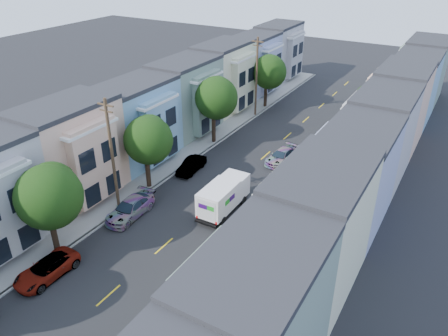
% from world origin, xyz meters
% --- Properties ---
extents(ground, '(160.00, 160.00, 0.00)m').
position_xyz_m(ground, '(0.00, 0.00, 0.00)').
color(ground, black).
rests_on(ground, ground).
extents(road_slab, '(12.00, 70.00, 0.02)m').
position_xyz_m(road_slab, '(0.00, 15.00, 0.01)').
color(road_slab, black).
rests_on(road_slab, ground).
extents(curb_left, '(0.30, 70.00, 0.15)m').
position_xyz_m(curb_left, '(-6.05, 15.00, 0.07)').
color(curb_left, gray).
rests_on(curb_left, ground).
extents(curb_right, '(0.30, 70.00, 0.15)m').
position_xyz_m(curb_right, '(6.05, 15.00, 0.07)').
color(curb_right, gray).
rests_on(curb_right, ground).
extents(sidewalk_left, '(2.60, 70.00, 0.15)m').
position_xyz_m(sidewalk_left, '(-7.35, 15.00, 0.07)').
color(sidewalk_left, gray).
rests_on(sidewalk_left, ground).
extents(sidewalk_right, '(2.60, 70.00, 0.15)m').
position_xyz_m(sidewalk_right, '(7.35, 15.00, 0.07)').
color(sidewalk_right, gray).
rests_on(sidewalk_right, ground).
extents(centerline, '(0.12, 70.00, 0.01)m').
position_xyz_m(centerline, '(0.00, 15.00, 0.00)').
color(centerline, gold).
rests_on(centerline, ground).
extents(townhouse_row_left, '(5.00, 70.00, 8.50)m').
position_xyz_m(townhouse_row_left, '(-11.15, 15.00, 0.00)').
color(townhouse_row_left, '#9CA4C4').
rests_on(townhouse_row_left, ground).
extents(townhouse_row_right, '(5.00, 70.00, 8.50)m').
position_xyz_m(townhouse_row_right, '(11.15, 15.00, 0.00)').
color(townhouse_row_right, '#9CA4C4').
rests_on(townhouse_row_right, ground).
extents(tree_b, '(4.70, 4.70, 7.23)m').
position_xyz_m(tree_b, '(-6.30, -4.46, 4.86)').
color(tree_b, black).
rests_on(tree_b, ground).
extents(tree_c, '(4.40, 4.40, 7.14)m').
position_xyz_m(tree_c, '(-6.30, 6.42, 4.92)').
color(tree_c, black).
rests_on(tree_c, ground).
extents(tree_d, '(4.70, 4.70, 7.74)m').
position_xyz_m(tree_d, '(-6.30, 18.07, 5.36)').
color(tree_d, black).
rests_on(tree_d, ground).
extents(tree_e, '(4.56, 4.56, 7.26)m').
position_xyz_m(tree_e, '(-6.30, 31.63, 4.96)').
color(tree_e, black).
rests_on(tree_e, ground).
extents(tree_far_r, '(2.76, 2.76, 5.46)m').
position_xyz_m(tree_far_r, '(6.89, 30.24, 4.01)').
color(tree_far_r, black).
rests_on(tree_far_r, ground).
extents(utility_pole_near, '(1.60, 0.26, 10.00)m').
position_xyz_m(utility_pole_near, '(-6.30, 2.00, 5.15)').
color(utility_pole_near, '#42301E').
rests_on(utility_pole_near, ground).
extents(utility_pole_far, '(1.60, 0.26, 10.00)m').
position_xyz_m(utility_pole_far, '(-6.30, 28.00, 5.15)').
color(utility_pole_far, '#42301E').
rests_on(utility_pole_far, ground).
extents(fedex_truck, '(2.19, 5.69, 2.73)m').
position_xyz_m(fedex_truck, '(1.47, 6.50, 1.52)').
color(fedex_truck, silver).
rests_on(fedex_truck, ground).
extents(lead_sedan, '(2.40, 4.66, 1.34)m').
position_xyz_m(lead_sedan, '(2.06, 17.48, 0.67)').
color(lead_sedan, black).
rests_on(lead_sedan, ground).
extents(parked_left_b, '(2.22, 4.65, 1.28)m').
position_xyz_m(parked_left_b, '(-4.90, -6.77, 0.64)').
color(parked_left_b, black).
rests_on(parked_left_b, ground).
extents(parked_left_c, '(2.26, 4.99, 1.47)m').
position_xyz_m(parked_left_c, '(-4.90, 1.88, 0.74)').
color(parked_left_c, '#A5A5A6').
rests_on(parked_left_c, ground).
extents(parked_left_d, '(1.66, 4.04, 1.32)m').
position_xyz_m(parked_left_d, '(-4.90, 11.01, 0.66)').
color(parked_left_d, '#4D1A0D').
rests_on(parked_left_d, ground).
extents(parked_right_b, '(1.81, 3.92, 1.23)m').
position_xyz_m(parked_right_b, '(4.90, -0.35, 0.62)').
color(parked_right_b, silver).
rests_on(parked_right_b, ground).
extents(parked_right_c, '(1.91, 4.75, 1.53)m').
position_xyz_m(parked_right_c, '(4.90, 16.47, 0.76)').
color(parked_right_c, black).
rests_on(parked_right_c, ground).
extents(parked_right_d, '(1.90, 4.50, 1.35)m').
position_xyz_m(parked_right_d, '(4.90, 26.44, 0.67)').
color(parked_right_d, black).
rests_on(parked_right_d, ground).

